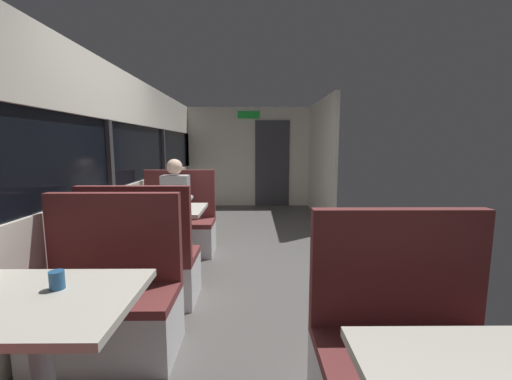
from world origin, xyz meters
name	(u,v)px	position (x,y,z in m)	size (l,w,h in m)	color
ground_plane	(244,274)	(0.00, 0.00, -0.01)	(3.30, 9.20, 0.02)	#514F4C
carriage_window_panel_left	(109,176)	(-1.45, 0.00, 1.11)	(0.09, 8.48, 2.30)	beige
carriage_end_bulkhead	(251,158)	(0.06, 4.19, 1.14)	(2.90, 0.11, 2.30)	beige
carriage_aisle_panel_right	(321,159)	(1.45, 3.00, 1.15)	(0.08, 2.40, 2.30)	beige
dining_table_near_window	(38,318)	(-0.89, -2.09, 0.64)	(0.90, 0.70, 0.74)	#9E9EA3
bench_near_window_facing_entry	(108,307)	(-0.89, -1.39, 0.33)	(0.95, 0.50, 1.10)	silver
dining_table_mid_window	(163,217)	(-0.89, 0.04, 0.64)	(0.90, 0.70, 0.74)	#9E9EA3
bench_mid_window_facing_end	(144,267)	(-0.89, -0.66, 0.33)	(0.95, 0.50, 1.10)	silver
bench_mid_window_facing_entry	(178,228)	(-0.89, 0.74, 0.33)	(0.95, 0.50, 1.10)	silver
bench_front_aisle_facing_entry	(407,363)	(0.89, -1.99, 0.33)	(0.95, 0.50, 1.10)	silver
seated_passenger	(177,214)	(-0.89, 0.67, 0.54)	(0.47, 0.55, 1.26)	#26262D
coffee_cup_primary	(57,280)	(-0.85, -2.00, 0.79)	(0.07, 0.07, 0.09)	#26598C
coffee_cup_secondary	(149,202)	(-1.08, 0.16, 0.79)	(0.07, 0.07, 0.09)	#26598C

